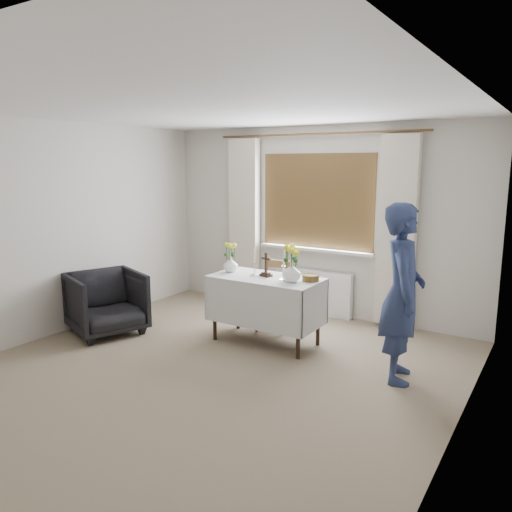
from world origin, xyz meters
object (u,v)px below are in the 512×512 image
Objects in this scene: armchair at (106,303)px; person at (402,293)px; wooden_chair at (275,296)px; wooden_cross at (266,264)px; flower_vase_right at (292,272)px; flower_vase_left at (231,264)px; altar_table at (266,310)px.

person reaches higher than armchair.
wooden_chair is 0.63m from wooden_cross.
person reaches higher than flower_vase_right.
wooden_chair is 0.70m from flower_vase_left.
altar_table is 6.97× the size of flower_vase_left.
person reaches higher than flower_vase_left.
flower_vase_right reaches higher than flower_vase_left.
flower_vase_right is (-1.22, 0.12, 0.03)m from person.
wooden_chair is at bearing 50.02° from flower_vase_left.
wooden_cross reaches higher than altar_table.
flower_vase_left is 0.84m from flower_vase_right.
wooden_chair is 2.02m from armchair.
wooden_chair is 3.11× the size of wooden_cross.
person reaches higher than wooden_chair.
altar_table is 0.74× the size of person.
wooden_chair reaches higher than armchair.
person is at bearing -58.93° from armchair.
armchair is at bearing -143.94° from wooden_cross.
wooden_cross is 1.30× the size of flower_vase_right.
person is (3.34, 0.58, 0.46)m from armchair.
wooden_cross is at bearing 65.11° from person.
armchair is 3.94× the size of flower_vase_right.
wooden_chair is 1.85m from person.
wooden_cross is at bearing -82.16° from wooden_chair.
flower_vase_right is at bearing -4.15° from flower_vase_left.
altar_table is 1.92m from armchair.
armchair is 0.49× the size of person.
wooden_chair is at bearing 107.40° from altar_table.
altar_table is 0.52m from wooden_cross.
flower_vase_right is (2.12, 0.70, 0.49)m from armchair.
wooden_cross is 0.38m from flower_vase_right.
wooden_cross is (1.76, 0.78, 0.52)m from armchair.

